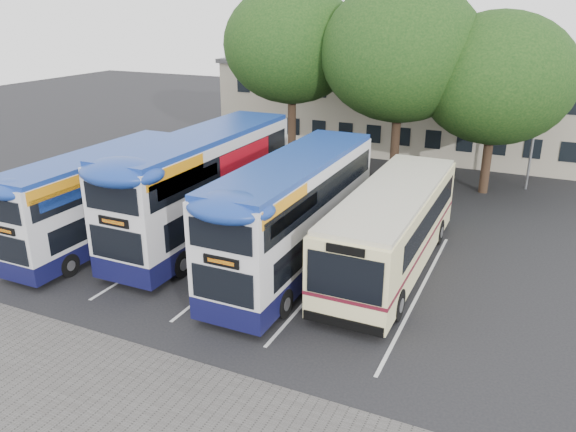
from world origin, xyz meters
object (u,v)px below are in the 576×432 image
(lamp_post, at_px, (539,99))
(bus_dd_right, at_px, (296,210))
(bus_dd_left, at_px, (101,194))
(tree_right, at_px, (497,79))
(bus_single, at_px, (393,223))
(tree_mid, at_px, (401,52))
(bus_dd_mid, at_px, (204,182))
(tree_left, at_px, (292,45))

(lamp_post, bearing_deg, bus_dd_right, -117.12)
(bus_dd_right, bearing_deg, bus_dd_left, -172.80)
(tree_right, xyz_separation_m, bus_dd_left, (-14.22, -14.49, -4.03))
(bus_single, bearing_deg, bus_dd_right, -152.96)
(bus_dd_left, bearing_deg, bus_dd_right, 7.20)
(lamp_post, height_order, bus_single, lamp_post)
(tree_right, distance_m, bus_dd_left, 20.70)
(tree_mid, height_order, bus_single, tree_mid)
(lamp_post, bearing_deg, bus_single, -107.96)
(lamp_post, distance_m, tree_mid, 7.90)
(lamp_post, relative_size, bus_dd_mid, 0.79)
(tree_right, relative_size, bus_dd_mid, 0.85)
(tree_mid, height_order, bus_dd_mid, tree_mid)
(lamp_post, height_order, tree_left, tree_left)
(lamp_post, bearing_deg, tree_right, -143.13)
(bus_dd_left, xyz_separation_m, bus_single, (12.07, 2.82, -0.35))
(lamp_post, xyz_separation_m, tree_left, (-13.80, -2.01, 2.60))
(bus_dd_right, xyz_separation_m, bus_single, (3.38, 1.73, -0.61))
(tree_right, bearing_deg, tree_left, -178.09)
(lamp_post, distance_m, tree_left, 14.19)
(bus_dd_left, height_order, bus_dd_mid, bus_dd_mid)
(tree_right, distance_m, bus_dd_mid, 16.44)
(bus_dd_mid, bearing_deg, bus_dd_left, -148.10)
(bus_dd_mid, xyz_separation_m, bus_single, (8.31, 0.48, -0.75))
(lamp_post, distance_m, bus_dd_left, 23.14)
(bus_single, bearing_deg, lamp_post, 72.04)
(bus_dd_mid, bearing_deg, bus_single, 3.33)
(bus_dd_left, bearing_deg, lamp_post, 44.53)
(tree_mid, distance_m, bus_dd_left, 17.34)
(tree_left, relative_size, tree_right, 1.15)
(tree_mid, xyz_separation_m, bus_single, (2.83, -10.89, -5.60))
(bus_dd_left, bearing_deg, tree_right, 45.55)
(tree_left, distance_m, bus_dd_right, 15.28)
(bus_dd_left, relative_size, bus_dd_mid, 0.85)
(tree_right, distance_m, bus_single, 12.65)
(tree_left, xyz_separation_m, bus_single, (9.49, -11.28, -5.81))
(bus_dd_left, bearing_deg, tree_left, 79.66)
(bus_dd_left, bearing_deg, bus_dd_mid, 31.90)
(tree_mid, xyz_separation_m, bus_dd_mid, (-5.47, -11.37, -4.85))
(tree_left, relative_size, bus_dd_right, 1.03)
(tree_left, xyz_separation_m, tree_right, (11.64, 0.39, -1.43))
(lamp_post, relative_size, tree_mid, 0.81)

